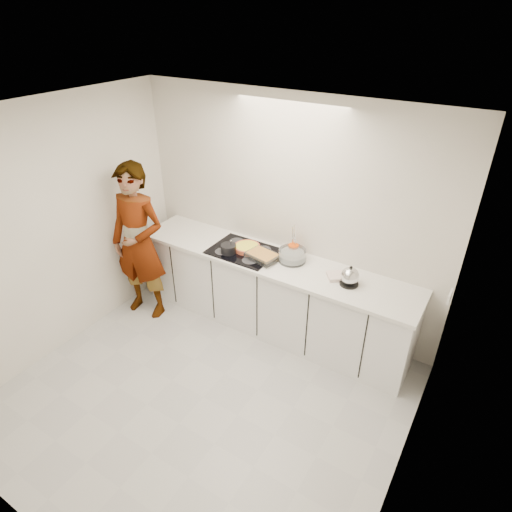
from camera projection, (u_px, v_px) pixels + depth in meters
The scene contains 17 objects.
floor at pixel (203, 397), 4.15m from camera, with size 3.60×3.20×0.00m, color #BBBBB9.
ceiling at pixel (179, 125), 2.82m from camera, with size 3.60×3.20×0.00m, color white.
wall_back at pixel (287, 216), 4.66m from camera, with size 3.60×0.00×2.60m, color silver.
wall_front at pixel (6, 430), 2.32m from camera, with size 3.60×0.00×2.60m, color silver.
wall_left at pixel (54, 233), 4.30m from camera, with size 0.00×3.20×2.60m, color silver.
wall_right at pixel (419, 372), 2.68m from camera, with size 0.02×3.20×2.60m.
base_cabinets at pixel (270, 295), 4.86m from camera, with size 3.20×0.58×0.87m, color white.
countertop at pixel (271, 261), 4.63m from camera, with size 3.24×0.64×0.04m, color white.
hob at pixel (243, 251), 4.76m from camera, with size 0.72×0.54×0.01m, color black.
tart_dish at pixel (247, 247), 4.76m from camera, with size 0.35×0.35×0.05m.
saucepan at pixel (228, 249), 4.69m from camera, with size 0.23×0.23×0.16m.
baking_dish at pixel (263, 256), 4.58m from camera, with size 0.37×0.30×0.06m.
mixing_bowl at pixel (292, 256), 4.56m from camera, with size 0.35×0.35×0.14m.
tea_towel at pixel (339, 276), 4.30m from camera, with size 0.23×0.17×0.04m, color white.
kettle at pixel (350, 277), 4.16m from camera, with size 0.19×0.19×0.21m.
utensil_crock at pixel (293, 251), 4.64m from camera, with size 0.11×0.11×0.14m, color #DD4504.
cook at pixel (139, 243), 4.87m from camera, with size 0.69×0.45×1.88m, color white.
Camera 1 is at (1.95, -2.17, 3.29)m, focal length 30.00 mm.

